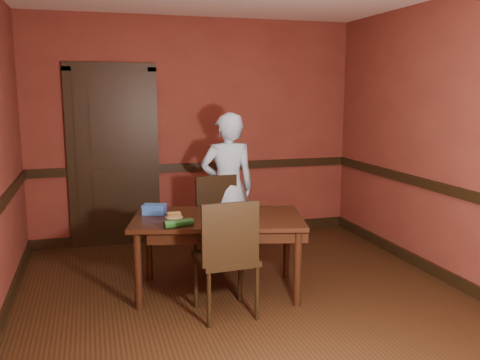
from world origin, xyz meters
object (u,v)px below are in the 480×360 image
chair_far (219,225)px  chair_near (225,256)px  dining_table (218,254)px  sauce_jar (251,211)px  cheese_saucer (174,216)px  food_tub (154,209)px  person (228,188)px  sandwich_plate (229,216)px

chair_far → chair_near: (-0.20, -1.01, 0.01)m
dining_table → chair_far: bearing=88.6°
chair_near → sauce_jar: size_ratio=10.40×
sauce_jar → cheese_saucer: 0.69m
chair_far → food_tub: (-0.68, -0.27, 0.27)m
dining_table → cheese_saucer: (-0.39, 0.07, 0.37)m
dining_table → chair_near: (-0.06, -0.48, 0.14)m
chair_far → person: person is taller
person → sandwich_plate: 0.95m
person → sauce_jar: person is taller
person → food_tub: size_ratio=6.50×
chair_far → food_tub: bearing=-164.6°
person → cheese_saucer: (-0.71, -0.77, -0.07)m
sauce_jar → food_tub: sauce_jar is taller
sauce_jar → chair_far: bearing=103.0°
sandwich_plate → cheese_saucer: 0.49m
dining_table → chair_far: size_ratio=1.58×
sauce_jar → chair_near: bearing=-130.9°
food_tub → chair_near: bearing=-36.1°
chair_near → cheese_saucer: chair_near is taller
dining_table → person: size_ratio=0.94×
dining_table → chair_near: 0.50m
chair_near → sauce_jar: 0.59m
chair_far → sauce_jar: (0.14, -0.61, 0.28)m
person → cheese_saucer: size_ratio=10.43×
chair_near → cheese_saucer: 0.68m
person → cheese_saucer: 1.05m
chair_near → sandwich_plate: (0.14, 0.39, 0.23)m
chair_near → chair_far: bearing=-104.8°
cheese_saucer → food_tub: (-0.15, 0.20, 0.03)m
dining_table → sauce_jar: sauce_jar is taller
dining_table → sandwich_plate: size_ratio=5.46×
dining_table → chair_far: 0.57m
chair_near → food_tub: chair_near is taller
chair_near → cheese_saucer: bearing=-62.1°
chair_far → person: size_ratio=0.60×
chair_far → chair_near: chair_near is taller
cheese_saucer → chair_far: bearing=41.4°
food_tub → cheese_saucer: bearing=-31.6°
sandwich_plate → chair_far: bearing=84.1°
chair_far → cheese_saucer: 0.75m
chair_far → person: (0.17, 0.30, 0.32)m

